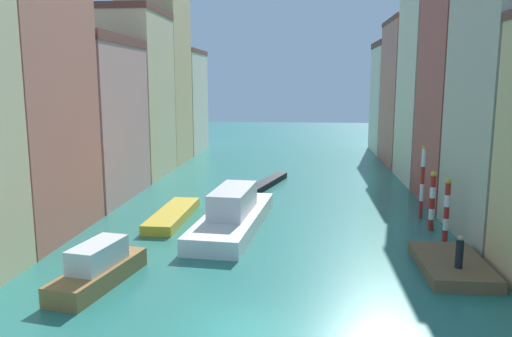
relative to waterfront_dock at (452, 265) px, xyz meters
The scene contains 19 objects.
ground_plane 19.90m from the waterfront_dock, 119.23° to the left, with size 154.00×154.00×0.00m, color #28756B.
building_left_1 26.06m from the waterfront_dock, behind, with size 6.62×9.23×16.27m.
building_left_2 28.94m from the waterfront_dock, 150.25° to the left, with size 6.62×10.70×12.91m.
building_left_3 35.43m from the waterfront_dock, 135.29° to the left, with size 6.62×9.46×16.33m.
building_left_4 42.55m from the waterfront_dock, 126.45° to the left, with size 6.62×8.42×20.88m.
building_left_5 49.82m from the waterfront_dock, 119.81° to the left, with size 6.62×10.14×13.60m.
building_right_2 18.26m from the waterfront_dock, 70.99° to the left, with size 6.62×8.47×19.19m.
building_right_3 26.44m from the waterfront_dock, 77.95° to the left, with size 6.62×8.97×20.35m.
building_right_4 35.45m from the waterfront_dock, 81.48° to the left, with size 6.62×10.78×16.32m.
building_right_5 45.09m from the waterfront_dock, 83.40° to the left, with size 6.62×9.43×14.58m.
waterfront_dock is the anchor object (origin of this frame).
person_on_dock 1.56m from the waterfront_dock, 91.98° to the right, with size 0.36×0.36×1.61m.
mooring_pole_0 5.23m from the waterfront_dock, 78.77° to the left, with size 0.34×0.34×3.83m.
mooring_pole_1 7.45m from the waterfront_dock, 84.38° to the left, with size 0.37×0.37×3.83m.
mooring_pole_2 10.43m from the waterfront_dock, 85.91° to the left, with size 0.28×0.28×5.08m.
vaporetto_white 13.60m from the waterfront_dock, 151.38° to the left, with size 4.42×12.35×2.64m.
gondola_black 22.28m from the waterfront_dock, 119.18° to the left, with size 3.70×10.36×0.52m.
motorboat_0 18.24m from the waterfront_dock, 153.62° to the left, with size 2.12×8.02×0.65m.
motorboat_1 17.22m from the waterfront_dock, 169.03° to the right, with size 2.86×6.19×2.01m.
Camera 1 is at (2.19, -17.69, 9.32)m, focal length 35.41 mm.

